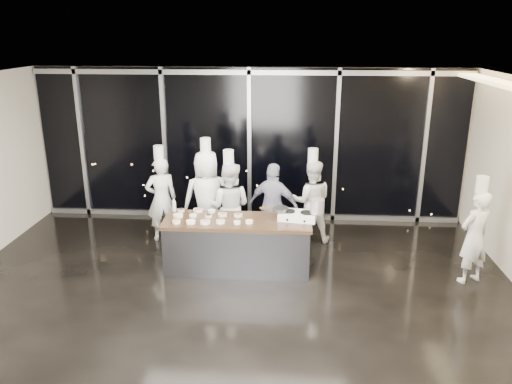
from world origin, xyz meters
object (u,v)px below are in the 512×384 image
chef_far_left (161,198)px  chef_left (207,198)px  frying_pan (279,209)px  chef_center (229,206)px  stove (298,216)px  chef_side (474,236)px  stock_pot (317,206)px  guest (274,206)px  chef_right (311,201)px  demo_counter (238,244)px

chef_far_left → chef_left: 0.95m
chef_far_left → frying_pan: bearing=131.0°
chef_center → stove: bearing=157.3°
chef_far_left → chef_side: size_ratio=1.05×
stock_pot → chef_far_left: 3.14m
frying_pan → guest: size_ratio=0.30×
stove → chef_left: 1.89m
chef_left → guest: chef_left is taller
frying_pan → guest: (-0.12, 0.83, -0.25)m
chef_right → chef_side: (2.52, -1.50, -0.01)m
frying_pan → chef_left: 1.61m
chef_far_left → chef_left: size_ratio=0.90×
chef_left → chef_right: (1.95, 0.34, -0.12)m
chef_right → frying_pan: bearing=63.0°
chef_center → chef_side: 4.16m
frying_pan → chef_side: size_ratio=0.28×
demo_counter → chef_left: size_ratio=1.19×
demo_counter → chef_side: 3.82m
chef_right → chef_side: bearing=148.3°
stove → chef_far_left: size_ratio=0.36×
guest → frying_pan: bearing=117.0°
chef_left → chef_right: chef_left is taller
chef_center → chef_right: bearing=-153.8°
stove → stock_pot: 0.37m
stove → stock_pot: bearing=0.5°
demo_counter → chef_side: chef_side is taller
chef_left → guest: bearing=160.8°
chef_far_left → demo_counter: bearing=119.0°
chef_center → chef_side: chef_center is taller
chef_center → chef_right: chef_center is taller
stock_pot → chef_side: size_ratio=0.13×
chef_center → chef_side: bearing=174.2°
chef_center → chef_right: 1.59m
chef_right → demo_counter: bearing=45.1°
chef_left → chef_side: 4.62m
chef_far_left → chef_left: bearing=143.2°
frying_pan → chef_left: bearing=156.8°
chef_center → chef_right: (1.51, 0.49, -0.03)m
chef_center → chef_far_left: bearing=-6.4°
chef_left → chef_side: chef_left is taller
stove → chef_center: bearing=157.9°
stove → chef_center: chef_center is taller
frying_pan → chef_right: (0.58, 1.20, -0.25)m
chef_far_left → chef_right: (2.87, 0.13, -0.03)m
chef_side → chef_center: bearing=-42.1°
guest → chef_side: bearing=179.2°
chef_far_left → guest: 2.17m
stove → chef_left: (-1.67, 0.89, -0.04)m
stove → chef_center: 1.45m
stock_pot → chef_left: bearing=154.7°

